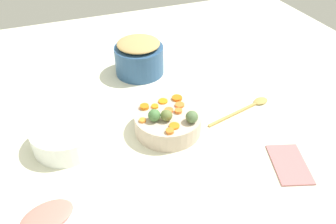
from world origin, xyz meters
The scene contains 22 objects.
tabletop centered at (0.00, 0.00, 0.01)m, with size 2.40×2.40×0.02m, color beige.
serving_bowl_carrots centered at (-0.03, -0.01, 0.06)m, with size 0.24×0.24×0.07m, color #C3AF9B.
metal_pot centered at (-0.46, 0.02, 0.08)m, with size 0.22×0.22×0.13m, color #2A4F7C.
stuffing_mound centered at (-0.46, 0.02, 0.17)m, with size 0.19×0.19×0.03m, color tan.
carrot_slice_0 centered at (-0.11, 0.00, 0.10)m, with size 0.03×0.03×0.01m, color orange.
carrot_slice_1 centered at (0.06, -0.04, 0.10)m, with size 0.03×0.03×0.01m, color orange.
carrot_slice_2 centered at (-0.09, -0.04, 0.10)m, with size 0.03×0.03×0.01m, color orange.
carrot_slice_3 centered at (-0.10, -0.08, 0.10)m, with size 0.03×0.03×0.01m, color orange.
carrot_slice_4 centered at (-0.03, 0.03, 0.10)m, with size 0.03×0.03×0.01m, color orange.
carrot_slice_5 centered at (-0.03, -0.11, 0.10)m, with size 0.02×0.02×0.01m, color orange.
carrot_slice_6 centered at (0.04, -0.01, 0.10)m, with size 0.04×0.04×0.01m, color orange.
carrot_slice_7 centered at (-0.11, 0.06, 0.10)m, with size 0.04×0.04×0.01m, color orange.
carrot_slice_8 centered at (-0.06, 0.05, 0.10)m, with size 0.03×0.03×0.01m, color orange.
carrot_slice_9 centered at (-0.05, 0.00, 0.10)m, with size 0.03×0.03×0.01m, color orange.
brussels_sprout_0 centered at (0.04, 0.05, 0.11)m, with size 0.04×0.04×0.04m, color #516B41.
brussels_sprout_1 centered at (-0.02, -0.07, 0.11)m, with size 0.04×0.04×0.04m, color #45743D.
brussels_sprout_2 centered at (-0.01, -0.03, 0.11)m, with size 0.04×0.04×0.04m, color #5F6F36.
wooden_spoon centered at (-0.04, 0.35, 0.03)m, with size 0.10×0.31×0.01m.
casserole_dish centered at (-0.09, -0.36, 0.06)m, with size 0.23×0.23×0.08m, color white.
ham_plate centered at (0.21, -0.44, 0.03)m, with size 0.23×0.23×0.01m, color white.
ham_slice_main centered at (0.21, -0.46, 0.04)m, with size 0.15×0.10×0.02m, color #C27266.
dish_towel centered at (0.27, 0.30, 0.02)m, with size 0.18×0.11×0.01m, color #AF6B6D.
Camera 1 is at (0.84, -0.35, 0.83)m, focal length 35.84 mm.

